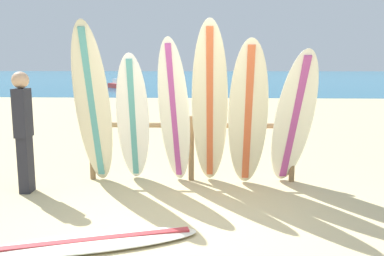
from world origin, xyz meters
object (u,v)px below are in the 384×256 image
object	(u,v)px
surfboard_leaning_right	(294,121)
surfboard_leaning_far_left	(93,106)
surfboard_leaning_center	(210,107)
surfboard_leaning_center_right	(248,116)
surfboard_lying_on_sand	(92,242)
surfboard_leaning_center_left	(174,113)
surfboard_rack	(191,138)
small_boat_offshore	(119,85)
surfboard_leaning_left	(133,120)
beachgoer_standing	(23,127)

from	to	relation	value
surfboard_leaning_right	surfboard_leaning_far_left	bearing A→B (deg)	179.17
surfboard_leaning_right	surfboard_leaning_center	bearing A→B (deg)	-179.07
surfboard_leaning_center_right	surfboard_lying_on_sand	size ratio (longest dim) A/B	0.96
surfboard_leaning_far_left	surfboard_leaning_center_left	world-z (taller)	surfboard_leaning_far_left
surfboard_leaning_far_left	surfboard_rack	bearing A→B (deg)	14.08
surfboard_leaning_far_left	surfboard_leaning_center_right	size ratio (longest dim) A/B	1.12
surfboard_leaning_center_left	small_boat_offshore	xyz separation A→B (m)	(-6.50, 25.18, -0.88)
surfboard_leaning_left	surfboard_leaning_center_left	world-z (taller)	surfboard_leaning_center_left
surfboard_rack	surfboard_leaning_center	bearing A→B (deg)	-55.88
surfboard_rack	surfboard_leaning_center	size ratio (longest dim) A/B	1.34
surfboard_leaning_far_left	beachgoer_standing	xyz separation A→B (m)	(-0.92, -0.35, -0.28)
surfboard_leaning_right	surfboard_leaning_center_right	bearing A→B (deg)	-177.03
surfboard_leaning_far_left	surfboard_lying_on_sand	world-z (taller)	surfboard_leaning_far_left
surfboard_rack	surfboard_leaning_center_right	size ratio (longest dim) A/B	1.49
surfboard_leaning_center_left	surfboard_leaning_center	xyz separation A→B (m)	(0.54, -0.15, 0.11)
surfboard_leaning_far_left	surfboard_lying_on_sand	bearing A→B (deg)	-75.44
surfboard_leaning_center	surfboard_leaning_right	distance (m)	1.25
surfboard_lying_on_sand	beachgoer_standing	size ratio (longest dim) A/B	1.31
surfboard_leaning_left	surfboard_lying_on_sand	distance (m)	2.40
surfboard_leaning_center_left	beachgoer_standing	world-z (taller)	surfboard_leaning_center_left
surfboard_leaning_left	surfboard_leaning_center_left	distance (m)	0.65
surfboard_leaning_center	small_boat_offshore	world-z (taller)	surfboard_leaning_center
surfboard_leaning_center	small_boat_offshore	size ratio (longest dim) A/B	1.02
surfboard_lying_on_sand	small_boat_offshore	distance (m)	27.95
surfboard_leaning_center	surfboard_lying_on_sand	xyz separation A→B (m)	(-1.23, -2.01, -1.21)
surfboard_leaning_center	surfboard_leaning_center_right	bearing A→B (deg)	-1.53
surfboard_leaning_center_left	surfboard_leaning_center	world-z (taller)	surfboard_leaning_center
small_boat_offshore	surfboard_leaning_far_left	bearing A→B (deg)	-78.21
surfboard_rack	beachgoer_standing	distance (m)	2.52
surfboard_leaning_center_left	surfboard_leaning_right	distance (m)	1.79
surfboard_lying_on_sand	surfboard_leaning_right	bearing A→B (deg)	39.43
beachgoer_standing	small_boat_offshore	distance (m)	25.99
surfboard_leaning_center	surfboard_leaning_right	world-z (taller)	surfboard_leaning_center
surfboard_leaning_center_right	beachgoer_standing	distance (m)	3.27
surfboard_lying_on_sand	beachgoer_standing	world-z (taller)	beachgoer_standing
surfboard_leaning_far_left	surfboard_leaning_left	world-z (taller)	surfboard_leaning_far_left
surfboard_leaning_center	surfboard_lying_on_sand	bearing A→B (deg)	-121.46
surfboard_leaning_center_left	beachgoer_standing	bearing A→B (deg)	-168.63
small_boat_offshore	beachgoer_standing	bearing A→B (deg)	-80.36
small_boat_offshore	surfboard_leaning_left	bearing A→B (deg)	-76.89
surfboard_leaning_right	beachgoer_standing	size ratio (longest dim) A/B	1.18
surfboard_lying_on_sand	small_boat_offshore	bearing A→B (deg)	102.00
surfboard_leaning_center	small_boat_offshore	bearing A→B (deg)	105.53
surfboard_leaning_center_right	beachgoer_standing	size ratio (longest dim) A/B	1.26
surfboard_leaning_center_right	surfboard_leaning_left	bearing A→B (deg)	173.84
surfboard_leaning_center_right	surfboard_lying_on_sand	distance (m)	2.89
surfboard_leaning_center	surfboard_leaning_center_right	size ratio (longest dim) A/B	1.11
surfboard_leaning_left	surfboard_lying_on_sand	world-z (taller)	surfboard_leaning_left
surfboard_lying_on_sand	small_boat_offshore	xyz separation A→B (m)	(-5.81, 27.34, 0.22)
beachgoer_standing	small_boat_offshore	world-z (taller)	beachgoer_standing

